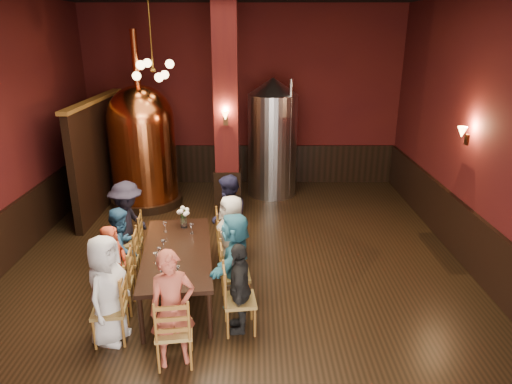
{
  "coord_description": "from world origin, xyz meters",
  "views": [
    {
      "loc": [
        0.31,
        -6.78,
        3.87
      ],
      "look_at": [
        0.32,
        0.2,
        1.39
      ],
      "focal_mm": 32.0,
      "sensor_mm": 36.0,
      "label": 1
    }
  ],
  "objects_px": {
    "copper_kettle": "(143,145)",
    "rose_vase": "(183,214)",
    "person_2": "(123,249)",
    "dining_table": "(177,254)",
    "person_1": "(116,269)",
    "person_0": "(107,290)",
    "steel_vessel": "(272,138)"
  },
  "relations": [
    {
      "from": "steel_vessel",
      "to": "person_1",
      "type": "bearing_deg",
      "value": -115.31
    },
    {
      "from": "person_2",
      "to": "person_0",
      "type": "bearing_deg",
      "value": -168.75
    },
    {
      "from": "steel_vessel",
      "to": "rose_vase",
      "type": "bearing_deg",
      "value": -113.07
    },
    {
      "from": "copper_kettle",
      "to": "rose_vase",
      "type": "distance_m",
      "value": 3.41
    },
    {
      "from": "person_0",
      "to": "person_2",
      "type": "distance_m",
      "value": 1.33
    },
    {
      "from": "person_2",
      "to": "person_1",
      "type": "bearing_deg",
      "value": -168.75
    },
    {
      "from": "dining_table",
      "to": "steel_vessel",
      "type": "distance_m",
      "value": 4.95
    },
    {
      "from": "person_2",
      "to": "copper_kettle",
      "type": "xyz_separation_m",
      "value": [
        -0.49,
        3.72,
        0.75
      ]
    },
    {
      "from": "copper_kettle",
      "to": "rose_vase",
      "type": "relative_size",
      "value": 10.53
    },
    {
      "from": "steel_vessel",
      "to": "dining_table",
      "type": "bearing_deg",
      "value": -109.0
    },
    {
      "from": "person_0",
      "to": "steel_vessel",
      "type": "height_order",
      "value": "steel_vessel"
    },
    {
      "from": "copper_kettle",
      "to": "person_1",
      "type": "bearing_deg",
      "value": -82.48
    },
    {
      "from": "dining_table",
      "to": "person_1",
      "type": "bearing_deg",
      "value": -158.78
    },
    {
      "from": "dining_table",
      "to": "person_2",
      "type": "distance_m",
      "value": 0.91
    },
    {
      "from": "copper_kettle",
      "to": "rose_vase",
      "type": "height_order",
      "value": "copper_kettle"
    },
    {
      "from": "dining_table",
      "to": "person_0",
      "type": "height_order",
      "value": "person_0"
    },
    {
      "from": "person_2",
      "to": "copper_kettle",
      "type": "height_order",
      "value": "copper_kettle"
    },
    {
      "from": "dining_table",
      "to": "person_2",
      "type": "xyz_separation_m",
      "value": [
        -0.88,
        0.22,
        -0.02
      ]
    },
    {
      "from": "dining_table",
      "to": "person_1",
      "type": "xyz_separation_m",
      "value": [
        -0.8,
        -0.43,
        -0.02
      ]
    },
    {
      "from": "person_0",
      "to": "copper_kettle",
      "type": "xyz_separation_m",
      "value": [
        -0.66,
        5.04,
        0.68
      ]
    },
    {
      "from": "steel_vessel",
      "to": "person_2",
      "type": "bearing_deg",
      "value": -119.34
    },
    {
      "from": "person_0",
      "to": "rose_vase",
      "type": "distance_m",
      "value": 2.08
    },
    {
      "from": "person_1",
      "to": "dining_table",
      "type": "bearing_deg",
      "value": -50.56
    },
    {
      "from": "dining_table",
      "to": "copper_kettle",
      "type": "bearing_deg",
      "value": 102.02
    },
    {
      "from": "person_0",
      "to": "person_1",
      "type": "height_order",
      "value": "person_0"
    },
    {
      "from": "person_0",
      "to": "person_2",
      "type": "height_order",
      "value": "person_0"
    },
    {
      "from": "dining_table",
      "to": "steel_vessel",
      "type": "bearing_deg",
      "value": 63.73
    },
    {
      "from": "person_2",
      "to": "copper_kettle",
      "type": "distance_m",
      "value": 3.83
    },
    {
      "from": "person_0",
      "to": "copper_kettle",
      "type": "bearing_deg",
      "value": 20.12
    },
    {
      "from": "dining_table",
      "to": "rose_vase",
      "type": "height_order",
      "value": "rose_vase"
    },
    {
      "from": "dining_table",
      "to": "rose_vase",
      "type": "relative_size",
      "value": 6.77
    },
    {
      "from": "person_1",
      "to": "copper_kettle",
      "type": "xyz_separation_m",
      "value": [
        -0.58,
        4.37,
        0.75
      ]
    }
  ]
}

